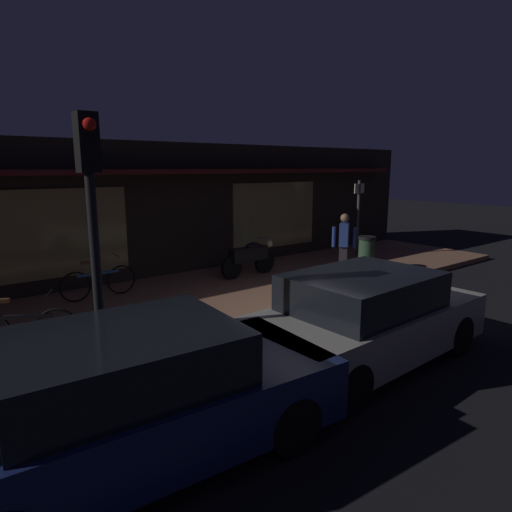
% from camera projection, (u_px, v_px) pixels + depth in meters
% --- Properties ---
extents(ground_plane, '(60.00, 60.00, 0.00)m').
position_uv_depth(ground_plane, '(316.00, 329.00, 8.26)').
color(ground_plane, black).
extents(sidewalk_slab, '(18.00, 4.00, 0.15)m').
position_uv_depth(sidewalk_slab, '(226.00, 290.00, 10.57)').
color(sidewalk_slab, '#8C6047').
rests_on(sidewalk_slab, ground_plane).
extents(storefront_building, '(18.00, 3.30, 3.60)m').
position_uv_depth(storefront_building, '(160.00, 208.00, 12.85)').
color(storefront_building, black).
rests_on(storefront_building, ground_plane).
extents(motorcycle, '(1.70, 0.55, 0.97)m').
position_uv_depth(motorcycle, '(249.00, 257.00, 11.60)').
color(motorcycle, black).
rests_on(motorcycle, sidewalk_slab).
extents(bicycle_parked, '(1.49, 0.81, 0.91)m').
position_uv_depth(bicycle_parked, '(23.00, 328.00, 6.86)').
color(bicycle_parked, black).
rests_on(bicycle_parked, sidewalk_slab).
extents(bicycle_extra, '(1.66, 0.42, 0.91)m').
position_uv_depth(bicycle_extra, '(99.00, 282.00, 9.63)').
color(bicycle_extra, black).
rests_on(bicycle_extra, sidewalk_slab).
extents(person_bystander, '(0.44, 0.55, 1.67)m').
position_uv_depth(person_bystander, '(344.00, 245.00, 11.21)').
color(person_bystander, '#28232D').
rests_on(person_bystander, sidewalk_slab).
extents(sign_post, '(0.44, 0.09, 2.40)m').
position_uv_depth(sign_post, '(358.00, 214.00, 14.07)').
color(sign_post, '#47474C').
rests_on(sign_post, sidewalk_slab).
extents(trash_bin, '(0.48, 0.48, 0.93)m').
position_uv_depth(trash_bin, '(366.00, 253.00, 12.32)').
color(trash_bin, '#2D4C33').
rests_on(trash_bin, sidewalk_slab).
extents(traffic_light_pole, '(0.24, 0.33, 3.60)m').
position_uv_depth(traffic_light_pole, '(92.00, 208.00, 5.37)').
color(traffic_light_pole, black).
rests_on(traffic_light_pole, ground_plane).
extents(parked_car_far, '(4.21, 2.02, 1.42)m').
position_uv_depth(parked_car_far, '(135.00, 397.00, 4.43)').
color(parked_car_far, black).
rests_on(parked_car_far, ground_plane).
extents(parked_car_across, '(4.16, 1.89, 1.42)m').
position_uv_depth(parked_car_across, '(365.00, 318.00, 6.74)').
color(parked_car_across, black).
rests_on(parked_car_across, ground_plane).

